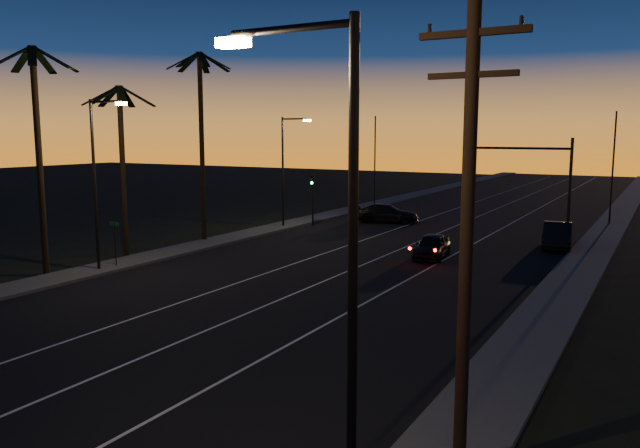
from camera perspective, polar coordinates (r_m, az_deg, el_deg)
The scene contains 21 objects.
road at distance 36.49m, azimuth 4.35°, elevation -3.21°, with size 20.00×170.00×0.01m, color black.
sidewalk_left at distance 42.37m, azimuth -9.49°, elevation -1.59°, with size 2.40×170.00×0.16m, color #3C3C39.
sidewalk_right at distance 33.40m, azimuth 22.07°, elevation -4.75°, with size 2.40×170.00×0.16m, color #3C3C39.
lane_stripe_left at distance 37.83m, azimuth 0.23°, elevation -2.76°, with size 0.12×160.00×0.01m, color silver.
lane_stripe_mid at distance 36.28m, azimuth 5.06°, elevation -3.27°, with size 0.12×160.00×0.01m, color silver.
lane_stripe_right at distance 35.01m, azimuth 10.29°, elevation -3.79°, with size 0.12×160.00×0.01m, color silver.
palm_near at distance 34.45m, azimuth -24.40°, elevation 7.24°, with size 4.25×4.16×11.53m.
palm_mid at distance 38.76m, azimuth -17.65°, elevation 6.40°, with size 4.25×4.16×10.03m.
palm_far at distance 42.40m, azimuth -10.80°, elevation 8.61°, with size 4.25×4.16×12.53m.
streetlight_left_near at distance 34.27m, azimuth -19.64°, elevation 4.56°, with size 2.55×0.26×9.00m.
streetlight_left_far at distance 48.00m, azimuth -3.11°, elevation 5.64°, with size 2.55×0.26×8.50m.
streetlight_right_near at distance 9.69m, azimuth 1.43°, elevation -3.23°, with size 2.55×0.26×9.00m.
street_sign at distance 35.39m, azimuth -18.23°, elevation -1.25°, with size 0.70×0.06×2.60m.
utility_pole at distance 13.03m, azimuth 13.29°, elevation -0.51°, with size 2.20×0.28×10.00m.
signal_mast at distance 43.20m, azimuth 18.83°, elevation 4.55°, with size 7.10×0.41×7.00m.
signal_post at distance 49.22m, azimuth -0.68°, elevation 3.18°, with size 0.28×0.37×4.20m.
far_pole_left at distance 63.13m, azimuth 5.04°, elevation 5.74°, with size 0.14×0.14×9.00m, color black.
far_pole_right at distance 54.61m, azimuth 25.20°, elevation 4.59°, with size 0.14×0.14×9.00m, color black.
lead_car at distance 37.19m, azimuth 10.20°, elevation -1.99°, with size 2.19×4.79×1.41m.
right_car at distance 42.62m, azimuth 20.86°, elevation -0.96°, with size 2.35×5.08×1.61m.
cross_car at distance 51.40m, azimuth 6.09°, elevation 0.97°, with size 5.61×3.60×1.51m.
Camera 1 is at (15.17, -2.38, 7.25)m, focal length 35.00 mm.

